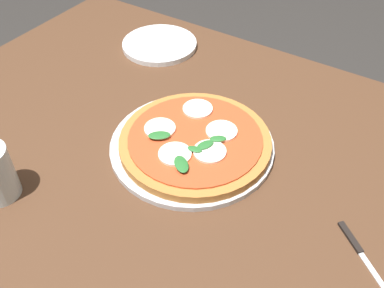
# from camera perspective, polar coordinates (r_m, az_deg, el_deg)

# --- Properties ---
(dining_table) EXTENTS (1.27, 0.90, 0.74)m
(dining_table) POSITION_cam_1_polar(r_m,az_deg,el_deg) (1.02, -1.49, -3.86)
(dining_table) COLOR #4C301E
(dining_table) RESTS_ON ground_plane
(serving_tray) EXTENTS (0.34, 0.34, 0.01)m
(serving_tray) POSITION_cam_1_polar(r_m,az_deg,el_deg) (0.92, 0.00, -0.18)
(serving_tray) COLOR silver
(serving_tray) RESTS_ON dining_table
(pizza) EXTENTS (0.31, 0.31, 0.03)m
(pizza) POSITION_cam_1_polar(r_m,az_deg,el_deg) (0.90, 0.39, 0.40)
(pizza) COLOR #B27033
(pizza) RESTS_ON serving_tray
(plate_white) EXTENTS (0.21, 0.21, 0.01)m
(plate_white) POSITION_cam_1_polar(r_m,az_deg,el_deg) (1.25, -4.23, 12.75)
(plate_white) COLOR white
(plate_white) RESTS_ON dining_table
(knife) EXTENTS (0.14, 0.12, 0.01)m
(knife) POSITION_cam_1_polar(r_m,az_deg,el_deg) (0.81, 20.99, -12.95)
(knife) COLOR black
(knife) RESTS_ON dining_table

